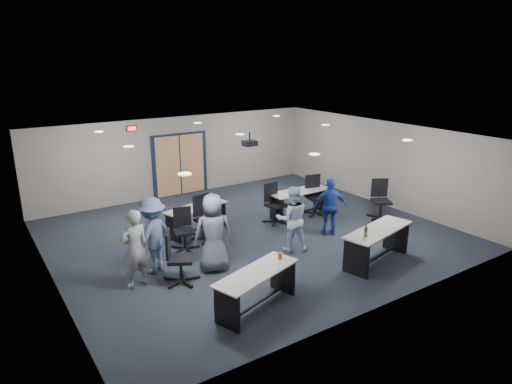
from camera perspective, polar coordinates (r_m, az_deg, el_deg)
floor at (r=12.45m, az=-0.67°, el=-5.31°), size 10.00×10.00×0.00m
back_wall at (r=15.87m, az=-9.57°, el=4.44°), size 10.00×0.04×2.70m
front_wall at (r=8.79m, az=15.55°, el=-6.19°), size 10.00×0.04×2.70m
left_wall at (r=10.33m, az=-24.72°, el=-3.67°), size 0.04×9.00×2.70m
right_wall at (r=15.22m, az=15.35°, el=3.55°), size 0.04×9.00×2.70m
ceiling at (r=11.71m, az=-0.71°, el=7.03°), size 10.00×9.00×0.04m
double_door at (r=15.90m, az=-9.47°, el=3.36°), size 2.00×0.07×2.20m
exit_sign at (r=15.05m, az=-15.29°, el=7.68°), size 0.32×0.07×0.18m
ceiling_projector at (r=12.33m, az=-0.79°, el=6.14°), size 0.35×0.32×0.37m
ceiling_can_lights at (r=11.92m, az=-1.37°, el=7.05°), size 6.24×5.74×0.02m
table_front_left at (r=8.82m, az=0.13°, el=-11.34°), size 2.01×1.18×0.90m
table_front_right at (r=11.01m, az=14.93°, el=-5.76°), size 2.14×1.11×1.14m
table_back_left at (r=12.52m, az=-7.45°, el=-2.85°), size 1.93×1.07×0.74m
table_back_right at (r=13.75m, az=5.46°, el=-0.83°), size 1.96×0.69×0.79m
chair_back_a at (r=11.45m, az=-8.97°, el=-4.71°), size 0.82×0.82×1.06m
chair_back_b at (r=11.96m, az=-6.11°, el=-3.30°), size 0.86×0.86×1.20m
chair_back_c at (r=13.13m, az=2.54°, el=-1.47°), size 0.78×0.78×1.14m
chair_back_d at (r=13.90m, az=7.55°, el=-0.45°), size 0.88×0.88×1.20m
chair_loose_left at (r=9.88m, az=-9.43°, el=-8.00°), size 1.00×1.00×1.17m
chair_loose_right at (r=13.93m, az=15.40°, el=-0.95°), size 1.00×1.00×1.17m
person_gray at (r=9.80m, az=-14.94°, el=-6.86°), size 0.68×0.50×1.70m
person_plaid at (r=10.20m, az=-5.36°, el=-5.09°), size 1.01×0.82×1.80m
person_lightblue at (r=11.23m, az=4.52°, el=-3.35°), size 1.00×0.91×1.66m
person_navy at (r=12.35m, az=9.26°, el=-1.84°), size 1.00×0.77×1.58m
person_back at (r=10.35m, az=-12.84°, el=-5.29°), size 1.30×1.13×1.74m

